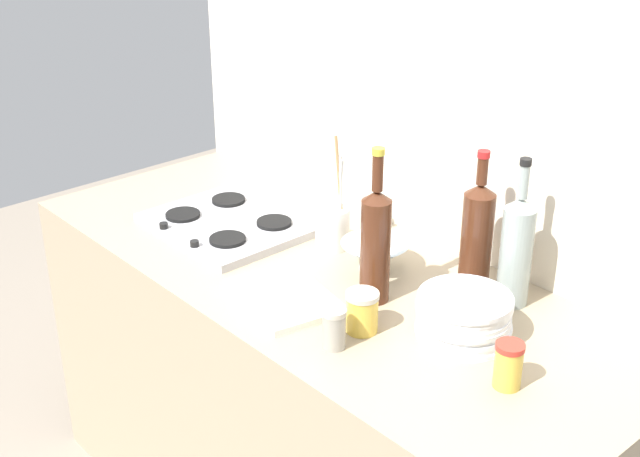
{
  "coord_description": "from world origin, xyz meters",
  "views": [
    {
      "loc": [
        1.46,
        -1.3,
        1.94
      ],
      "look_at": [
        0.0,
        0.0,
        1.02
      ],
      "focal_mm": 48.14,
      "sensor_mm": 36.0,
      "label": 1
    }
  ],
  "objects_px": {
    "utensil_crock": "(333,226)",
    "condiment_jar_rear": "(362,312)",
    "wine_bottle_mid_left": "(516,249)",
    "condiment_jar_front": "(334,328)",
    "plate_stack": "(464,316)",
    "condiment_jar_spare": "(508,365)",
    "mixing_bowl": "(375,255)",
    "stovetop_hob": "(228,223)",
    "cutting_board": "(284,297)",
    "wine_bottle_mid_right": "(477,234)",
    "wine_bottle_leftmost": "(376,243)"
  },
  "relations": [
    {
      "from": "stovetop_hob",
      "to": "wine_bottle_mid_left",
      "type": "xyz_separation_m",
      "value": [
        0.8,
        0.26,
        0.13
      ]
    },
    {
      "from": "utensil_crock",
      "to": "condiment_jar_front",
      "type": "bearing_deg",
      "value": -42.24
    },
    {
      "from": "stovetop_hob",
      "to": "utensil_crock",
      "type": "xyz_separation_m",
      "value": [
        0.29,
        0.14,
        0.05
      ]
    },
    {
      "from": "stovetop_hob",
      "to": "wine_bottle_mid_right",
      "type": "xyz_separation_m",
      "value": [
        0.68,
        0.25,
        0.13
      ]
    },
    {
      "from": "wine_bottle_leftmost",
      "to": "condiment_jar_spare",
      "type": "bearing_deg",
      "value": -6.87
    },
    {
      "from": "stovetop_hob",
      "to": "mixing_bowl",
      "type": "bearing_deg",
      "value": 16.16
    },
    {
      "from": "utensil_crock",
      "to": "cutting_board",
      "type": "xyz_separation_m",
      "value": [
        0.14,
        -0.28,
        -0.05
      ]
    },
    {
      "from": "mixing_bowl",
      "to": "wine_bottle_mid_left",
      "type": "bearing_deg",
      "value": 20.24
    },
    {
      "from": "plate_stack",
      "to": "condiment_jar_spare",
      "type": "xyz_separation_m",
      "value": [
        0.18,
        -0.08,
        -0.0
      ]
    },
    {
      "from": "mixing_bowl",
      "to": "wine_bottle_mid_right",
      "type": "bearing_deg",
      "value": 28.62
    },
    {
      "from": "utensil_crock",
      "to": "condiment_jar_spare",
      "type": "xyz_separation_m",
      "value": [
        0.71,
        -0.17,
        -0.01
      ]
    },
    {
      "from": "wine_bottle_mid_left",
      "to": "utensil_crock",
      "type": "bearing_deg",
      "value": -167.07
    },
    {
      "from": "stovetop_hob",
      "to": "plate_stack",
      "type": "distance_m",
      "value": 0.82
    },
    {
      "from": "wine_bottle_mid_left",
      "to": "cutting_board",
      "type": "height_order",
      "value": "wine_bottle_mid_left"
    },
    {
      "from": "condiment_jar_front",
      "to": "condiment_jar_rear",
      "type": "bearing_deg",
      "value": 94.92
    },
    {
      "from": "utensil_crock",
      "to": "condiment_jar_front",
      "type": "relative_size",
      "value": 3.25
    },
    {
      "from": "stovetop_hob",
      "to": "wine_bottle_mid_left",
      "type": "bearing_deg",
      "value": 17.92
    },
    {
      "from": "wine_bottle_leftmost",
      "to": "wine_bottle_mid_left",
      "type": "xyz_separation_m",
      "value": [
        0.23,
        0.23,
        -0.01
      ]
    },
    {
      "from": "plate_stack",
      "to": "condiment_jar_front",
      "type": "relative_size",
      "value": 2.29
    },
    {
      "from": "plate_stack",
      "to": "wine_bottle_mid_right",
      "type": "xyz_separation_m",
      "value": [
        -0.13,
        0.2,
        0.09
      ]
    },
    {
      "from": "stovetop_hob",
      "to": "wine_bottle_leftmost",
      "type": "distance_m",
      "value": 0.58
    },
    {
      "from": "wine_bottle_mid_left",
      "to": "wine_bottle_mid_right",
      "type": "height_order",
      "value": "wine_bottle_mid_left"
    },
    {
      "from": "stovetop_hob",
      "to": "cutting_board",
      "type": "distance_m",
      "value": 0.45
    },
    {
      "from": "mixing_bowl",
      "to": "cutting_board",
      "type": "distance_m",
      "value": 0.28
    },
    {
      "from": "stovetop_hob",
      "to": "utensil_crock",
      "type": "relative_size",
      "value": 1.39
    },
    {
      "from": "stovetop_hob",
      "to": "cutting_board",
      "type": "xyz_separation_m",
      "value": [
        0.42,
        -0.14,
        -0.0
      ]
    },
    {
      "from": "wine_bottle_leftmost",
      "to": "condiment_jar_front",
      "type": "distance_m",
      "value": 0.26
    },
    {
      "from": "utensil_crock",
      "to": "condiment_jar_front",
      "type": "height_order",
      "value": "utensil_crock"
    },
    {
      "from": "plate_stack",
      "to": "wine_bottle_mid_left",
      "type": "height_order",
      "value": "wine_bottle_mid_left"
    },
    {
      "from": "wine_bottle_mid_left",
      "to": "mixing_bowl",
      "type": "xyz_separation_m",
      "value": [
        -0.34,
        -0.12,
        -0.1
      ]
    },
    {
      "from": "wine_bottle_mid_left",
      "to": "utensil_crock",
      "type": "distance_m",
      "value": 0.53
    },
    {
      "from": "cutting_board",
      "to": "utensil_crock",
      "type": "bearing_deg",
      "value": 115.61
    },
    {
      "from": "condiment_jar_spare",
      "to": "wine_bottle_leftmost",
      "type": "bearing_deg",
      "value": 173.13
    },
    {
      "from": "wine_bottle_mid_left",
      "to": "condiment_jar_front",
      "type": "relative_size",
      "value": 3.87
    },
    {
      "from": "wine_bottle_mid_right",
      "to": "plate_stack",
      "type": "bearing_deg",
      "value": -56.38
    },
    {
      "from": "plate_stack",
      "to": "wine_bottle_leftmost",
      "type": "distance_m",
      "value": 0.27
    },
    {
      "from": "plate_stack",
      "to": "mixing_bowl",
      "type": "height_order",
      "value": "plate_stack"
    },
    {
      "from": "plate_stack",
      "to": "wine_bottle_mid_right",
      "type": "relative_size",
      "value": 0.61
    },
    {
      "from": "wine_bottle_leftmost",
      "to": "condiment_jar_rear",
      "type": "height_order",
      "value": "wine_bottle_leftmost"
    },
    {
      "from": "plate_stack",
      "to": "mixing_bowl",
      "type": "distance_m",
      "value": 0.37
    },
    {
      "from": "utensil_crock",
      "to": "condiment_jar_rear",
      "type": "relative_size",
      "value": 3.16
    },
    {
      "from": "wine_bottle_leftmost",
      "to": "wine_bottle_mid_left",
      "type": "relative_size",
      "value": 1.05
    },
    {
      "from": "stovetop_hob",
      "to": "wine_bottle_leftmost",
      "type": "bearing_deg",
      "value": 2.51
    },
    {
      "from": "stovetop_hob",
      "to": "utensil_crock",
      "type": "distance_m",
      "value": 0.32
    },
    {
      "from": "mixing_bowl",
      "to": "condiment_jar_rear",
      "type": "bearing_deg",
      "value": -50.65
    },
    {
      "from": "utensil_crock",
      "to": "cutting_board",
      "type": "height_order",
      "value": "utensil_crock"
    },
    {
      "from": "plate_stack",
      "to": "wine_bottle_mid_left",
      "type": "relative_size",
      "value": 0.59
    },
    {
      "from": "plate_stack",
      "to": "utensil_crock",
      "type": "height_order",
      "value": "utensil_crock"
    },
    {
      "from": "wine_bottle_mid_left",
      "to": "condiment_jar_rear",
      "type": "xyz_separation_m",
      "value": [
        -0.15,
        -0.36,
        -0.09
      ]
    },
    {
      "from": "plate_stack",
      "to": "condiment_jar_front",
      "type": "distance_m",
      "value": 0.29
    }
  ]
}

